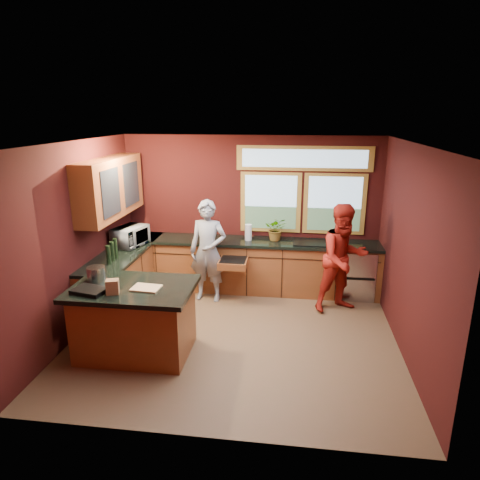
% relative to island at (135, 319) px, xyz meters
% --- Properties ---
extents(floor, '(4.50, 4.50, 0.00)m').
position_rel_island_xyz_m(floor, '(1.24, 0.58, -0.48)').
color(floor, brown).
rests_on(floor, ground).
extents(room_shell, '(4.52, 4.02, 2.71)m').
position_rel_island_xyz_m(room_shell, '(0.64, 0.90, 1.32)').
color(room_shell, black).
rests_on(room_shell, ground).
extents(back_counter, '(4.50, 0.64, 0.93)m').
position_rel_island_xyz_m(back_counter, '(1.43, 2.28, -0.01)').
color(back_counter, brown).
rests_on(back_counter, floor).
extents(left_counter, '(0.64, 2.30, 0.93)m').
position_rel_island_xyz_m(left_counter, '(-0.71, 1.43, -0.01)').
color(left_counter, brown).
rests_on(left_counter, floor).
extents(island, '(1.55, 1.05, 0.95)m').
position_rel_island_xyz_m(island, '(0.00, 0.00, 0.00)').
color(island, brown).
rests_on(island, floor).
extents(person_grey, '(0.66, 0.46, 1.72)m').
position_rel_island_xyz_m(person_grey, '(0.61, 1.80, 0.38)').
color(person_grey, slate).
rests_on(person_grey, floor).
extents(person_red, '(1.05, 0.96, 1.74)m').
position_rel_island_xyz_m(person_red, '(2.80, 1.68, 0.39)').
color(person_red, maroon).
rests_on(person_red, floor).
extents(microwave, '(0.53, 0.66, 0.32)m').
position_rel_island_xyz_m(microwave, '(-0.68, 1.71, 0.61)').
color(microwave, '#999999').
rests_on(microwave, left_counter).
extents(potted_plant, '(0.37, 0.32, 0.41)m').
position_rel_island_xyz_m(potted_plant, '(1.70, 2.33, 0.66)').
color(potted_plant, '#999999').
rests_on(potted_plant, back_counter).
extents(paper_towel, '(0.12, 0.12, 0.28)m').
position_rel_island_xyz_m(paper_towel, '(1.23, 2.28, 0.59)').
color(paper_towel, silver).
rests_on(paper_towel, back_counter).
extents(cutting_board, '(0.37, 0.28, 0.02)m').
position_rel_island_xyz_m(cutting_board, '(0.20, -0.05, 0.48)').
color(cutting_board, '#A98157').
rests_on(cutting_board, island).
extents(stock_pot, '(0.24, 0.24, 0.18)m').
position_rel_island_xyz_m(stock_pot, '(-0.55, 0.15, 0.56)').
color(stock_pot, '#A9A9AD').
rests_on(stock_pot, island).
extents(paper_bag, '(0.18, 0.16, 0.18)m').
position_rel_island_xyz_m(paper_bag, '(-0.15, -0.25, 0.56)').
color(paper_bag, brown).
rests_on(paper_bag, island).
extents(black_tray, '(0.45, 0.36, 0.05)m').
position_rel_island_xyz_m(black_tray, '(-0.45, -0.25, 0.49)').
color(black_tray, black).
rests_on(black_tray, island).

